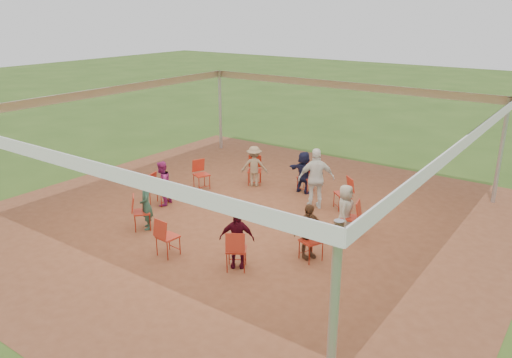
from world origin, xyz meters
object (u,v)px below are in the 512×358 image
Objects in this scene: chair_1 at (350,218)px; standing_person at (316,179)px; chair_0 at (311,241)px; person_seated_2 at (304,172)px; person_seated_4 at (162,183)px; person_seated_3 at (254,166)px; laptop at (304,230)px; person_seated_5 at (146,205)px; person_seated_6 at (237,239)px; person_seated_0 at (308,231)px; chair_8 at (168,237)px; cable_coil at (286,222)px; chair_5 at (202,175)px; chair_7 at (142,212)px; chair_3 at (306,177)px; chair_4 at (255,171)px; chair_6 at (159,189)px; chair_9 at (236,250)px; chair_2 at (343,194)px; person_seated_1 at (345,210)px.

standing_person reaches higher than chair_1.
chair_0 and chair_1 have the same top height.
person_seated_4 is at bearing 54.00° from person_seated_2.
laptop is (3.57, -3.10, -0.03)m from person_seated_3.
person_seated_5 is 1.00× the size of person_seated_6.
person_seated_0 is at bearing 54.00° from person_seated_5.
person_seated_5 is at bearing 127.31° from laptop.
chair_0 is 2.09× the size of laptop.
chair_8 is 2.35× the size of cable_coil.
chair_7 is at bearing 36.00° from chair_5.
chair_3 is 2.35× the size of cable_coil.
person_seated_4 reaches higher than laptop.
chair_4 is 3.16m from chair_6.
person_seated_6 is at bearing 108.00° from person_seated_2.
chair_0 is at bearing 18.00° from chair_9.
chair_3 and chair_4 have the same top height.
chair_7 is at bearing -138.86° from cable_coil.
chair_8 is 0.71× the size of person_seated_0.
chair_2 is 0.71× the size of person_seated_2.
standing_person is at bearing 135.05° from chair_4.
laptop is at bearing 40.27° from chair_8.
person_seated_3 is at bearing 22.03° from chair_3.
chair_5 and chair_7 have the same top height.
chair_9 is 5.25m from person_seated_3.
person_seated_4 is at bearing 108.00° from person_seated_0.
chair_5 is (-2.69, -1.66, 0.00)m from chair_3.
cable_coil is at bearing 68.93° from person_seated_0.
chair_8 is (1.21, -4.96, 0.00)m from chair_4.
person_seated_1 is at bearing 144.00° from person_seated_2.
chair_4 is at bearing -51.31° from standing_person.
chair_2 is at bearing 108.43° from person_seated_4.
standing_person reaches higher than chair_0.
person_seated_3 is (0.39, 4.23, 0.19)m from chair_7.
person_seated_6 is at bearing 54.95° from chair_6.
chair_9 is (2.82, -4.57, 0.00)m from chair_4.
person_seated_0 and person_seated_2 have the same top height.
chair_8 reaches higher than cable_coil.
person_seated_4 is (-1.08, -2.89, 0.19)m from chair_4.
person_seated_1 is 1.00× the size of person_seated_5.
chair_0 is 1.66m from chair_1.
chair_2 is at bearing 90.00° from person_seated_5.
person_seated_6 is at bearing -81.90° from cable_coil.
person_seated_4 is 2.94× the size of laptop.
chair_6 is 1.64m from person_seated_5.
person_seated_3 is (-1.14, 4.86, 0.19)m from chair_8.
person_seated_2 reaches higher than chair_1.
person_seated_0 is at bearing 126.00° from person_seated_2.
person_seated_5 reaches higher than chair_4.
chair_8 is at bearing 90.00° from person_seated_2.
person_seated_2 is (-1.22, 4.84, 0.19)m from chair_9.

